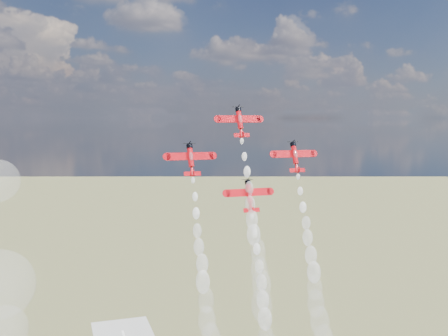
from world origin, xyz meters
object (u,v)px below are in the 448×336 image
object	(u,v)px
plane_right	(295,156)
plane_lead	(240,121)
plane_slot	(249,195)
plane_left	(191,159)

from	to	relation	value
plane_right	plane_lead	bearing A→B (deg)	165.42
plane_lead	plane_right	size ratio (longest dim) A/B	1.00
plane_lead	plane_right	distance (m)	18.91
plane_slot	plane_lead	bearing A→B (deg)	90.00
plane_lead	plane_right	xyz separation A→B (m)	(15.49, -4.03, -10.07)
plane_lead	plane_slot	xyz separation A→B (m)	(0.00, -8.06, -20.14)
plane_lead	plane_left	bearing A→B (deg)	-165.42
plane_left	plane_right	size ratio (longest dim) A/B	1.00
plane_lead	plane_left	xyz separation A→B (m)	(-15.49, -4.03, -10.07)
plane_right	plane_slot	size ratio (longest dim) A/B	1.00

